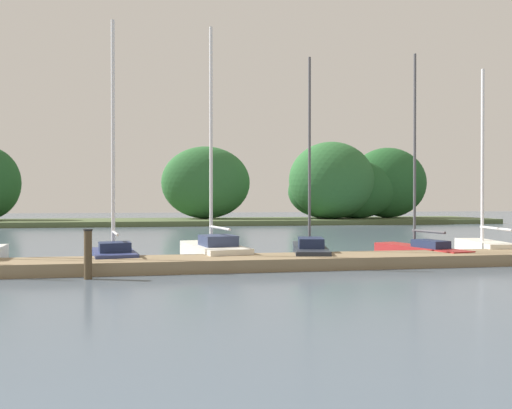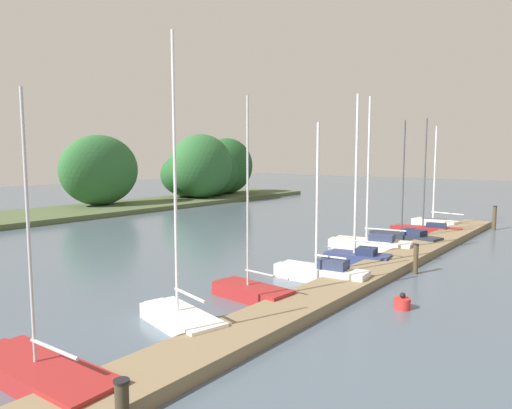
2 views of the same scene
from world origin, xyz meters
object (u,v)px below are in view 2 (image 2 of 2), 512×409
at_px(mooring_piling_2, 494,218).
at_px(mooring_piling_0, 122,407).
at_px(sailboat_7, 426,227).
at_px(channel_buoy_0, 402,303).
at_px(sailboat_1, 179,314).
at_px(sailboat_6, 404,236).
at_px(sailboat_8, 434,221).
at_px(sailboat_4, 357,253).
at_px(mooring_piling_1, 416,259).
at_px(sailboat_2, 250,290).
at_px(sailboat_0, 39,371).
at_px(sailboat_3, 320,271).
at_px(sailboat_5, 370,242).

bearing_deg(mooring_piling_2, mooring_piling_0, 179.59).
height_order(sailboat_7, channel_buoy_0, sailboat_7).
xyz_separation_m(sailboat_1, mooring_piling_0, (-4.23, -3.16, 0.16)).
relative_size(sailboat_6, sailboat_7, 0.95).
height_order(sailboat_6, sailboat_7, sailboat_7).
bearing_deg(sailboat_8, sailboat_4, 101.96).
height_order(sailboat_4, mooring_piling_2, sailboat_4).
distance_m(sailboat_4, mooring_piling_1, 2.83).
distance_m(sailboat_2, sailboat_8, 20.30).
relative_size(sailboat_0, mooring_piling_0, 6.18).
bearing_deg(sailboat_4, mooring_piling_1, 162.77).
bearing_deg(sailboat_8, sailboat_1, 99.49).
bearing_deg(sailboat_7, sailboat_2, 75.82).
height_order(sailboat_2, sailboat_6, sailboat_2).
relative_size(sailboat_2, mooring_piling_0, 6.72).
xyz_separation_m(sailboat_3, sailboat_4, (3.78, 0.27, 0.04)).
bearing_deg(mooring_piling_2, sailboat_0, 173.60).
distance_m(sailboat_8, mooring_piling_1, 13.87).
relative_size(sailboat_6, channel_buoy_0, 12.64).
relative_size(sailboat_0, sailboat_7, 0.88).
bearing_deg(sailboat_1, sailboat_5, -75.16).
height_order(sailboat_5, sailboat_6, sailboat_5).
distance_m(sailboat_8, mooring_piling_2, 3.72).
xyz_separation_m(sailboat_0, sailboat_3, (10.90, -0.64, 0.16)).
relative_size(sailboat_2, mooring_piling_1, 5.43).
distance_m(mooring_piling_2, channel_buoy_0, 19.24).
bearing_deg(sailboat_7, mooring_piling_0, 83.33).
distance_m(sailboat_0, sailboat_7, 25.01).
xyz_separation_m(sailboat_2, mooring_piling_1, (6.87, -3.33, 0.33)).
height_order(sailboat_5, channel_buoy_0, sailboat_5).
height_order(sailboat_3, mooring_piling_0, sailboat_3).
xyz_separation_m(sailboat_0, sailboat_1, (4.21, 0.13, 0.09)).
distance_m(sailboat_2, sailboat_6, 13.55).
distance_m(sailboat_1, mooring_piling_1, 10.68).
distance_m(sailboat_0, sailboat_5, 17.84).
bearing_deg(sailboat_0, sailboat_3, -96.26).
relative_size(sailboat_7, sailboat_8, 1.05).
bearing_deg(sailboat_2, sailboat_5, -84.94).
distance_m(sailboat_2, sailboat_4, 7.21).
height_order(mooring_piling_0, channel_buoy_0, mooring_piling_0).
relative_size(sailboat_2, sailboat_5, 0.88).
height_order(sailboat_3, channel_buoy_0, sailboat_3).
bearing_deg(mooring_piling_0, sailboat_2, 23.02).
bearing_deg(sailboat_4, sailboat_5, -86.25).
bearing_deg(mooring_piling_1, channel_buoy_0, -165.29).
xyz_separation_m(sailboat_0, mooring_piling_1, (14.36, -3.17, 0.38)).
bearing_deg(sailboat_5, sailboat_0, 79.53).
bearing_deg(sailboat_2, sailboat_0, 94.74).
relative_size(sailboat_2, mooring_piling_2, 4.32).
bearing_deg(sailboat_3, mooring_piling_2, -104.44).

